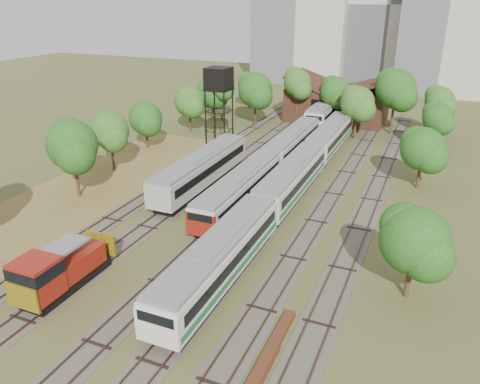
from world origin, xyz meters
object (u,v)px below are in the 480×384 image
at_px(railcar_green_set, 292,180).
at_px(water_tower, 219,81).
at_px(railcar_red_set, 270,163).
at_px(shunter_locomotive, 57,272).

bearing_deg(railcar_green_set, water_tower, 139.39).
xyz_separation_m(railcar_green_set, water_tower, (-14.22, 12.19, 7.42)).
xyz_separation_m(railcar_red_set, water_tower, (-10.22, 7.97, 7.53)).
relative_size(railcar_red_set, railcar_green_set, 0.66).
xyz_separation_m(railcar_green_set, shunter_locomotive, (-10.00, -23.28, -0.22)).
distance_m(railcar_green_set, shunter_locomotive, 25.34).
height_order(railcar_green_set, shunter_locomotive, railcar_green_set).
height_order(railcar_green_set, water_tower, water_tower).
bearing_deg(railcar_red_set, railcar_green_set, -46.59).
relative_size(railcar_red_set, shunter_locomotive, 4.27).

